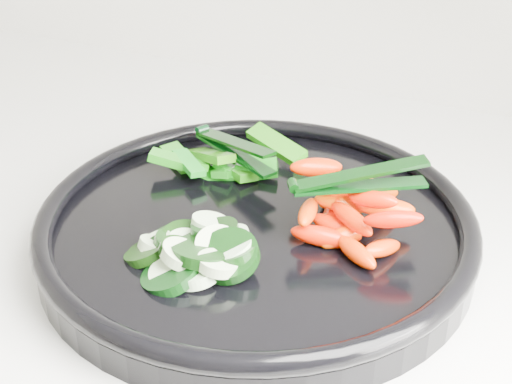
% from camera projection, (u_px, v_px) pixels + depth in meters
% --- Properties ---
extents(veggie_tray, '(0.45, 0.45, 0.04)m').
position_uv_depth(veggie_tray, '(256.00, 227.00, 0.61)').
color(veggie_tray, black).
rests_on(veggie_tray, counter).
extents(cucumber_pile, '(0.12, 0.12, 0.04)m').
position_uv_depth(cucumber_pile, '(192.00, 250.00, 0.56)').
color(cucumber_pile, black).
rests_on(cucumber_pile, veggie_tray).
extents(carrot_pile, '(0.13, 0.13, 0.05)m').
position_uv_depth(carrot_pile, '(349.00, 209.00, 0.59)').
color(carrot_pile, '#FA3D00').
rests_on(carrot_pile, veggie_tray).
extents(pepper_pile, '(0.14, 0.12, 0.04)m').
position_uv_depth(pepper_pile, '(224.00, 161.00, 0.69)').
color(pepper_pile, '#09620D').
rests_on(pepper_pile, veggie_tray).
extents(tong_carrot, '(0.10, 0.07, 0.02)m').
position_uv_depth(tong_carrot, '(356.00, 180.00, 0.57)').
color(tong_carrot, black).
rests_on(tong_carrot, carrot_pile).
extents(tong_pepper, '(0.11, 0.06, 0.02)m').
position_uv_depth(tong_pepper, '(232.00, 147.00, 0.68)').
color(tong_pepper, black).
rests_on(tong_pepper, pepper_pile).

